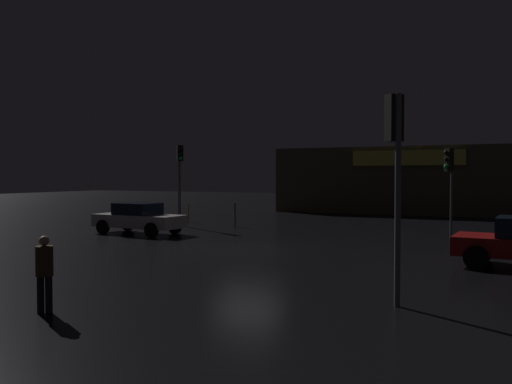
{
  "coord_description": "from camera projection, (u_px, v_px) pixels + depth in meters",
  "views": [
    {
      "loc": [
        8.69,
        -17.82,
        2.75
      ],
      "look_at": [
        -1.91,
        4.83,
        1.98
      ],
      "focal_mm": 37.83,
      "sensor_mm": 36.0,
      "label": 1
    }
  ],
  "objects": [
    {
      "name": "store_building",
      "position": [
        418.0,
        180.0,
        41.27
      ],
      "size": [
        19.63,
        9.83,
        4.79
      ],
      "color": "brown",
      "rests_on": "ground"
    },
    {
      "name": "bollard_kerb_a",
      "position": [
        188.0,
        212.0,
        32.03
      ],
      "size": [
        0.09,
        0.09,
        1.13
      ],
      "primitive_type": "cylinder",
      "color": "gold",
      "rests_on": "ground"
    },
    {
      "name": "pedestrian",
      "position": [
        44.0,
        269.0,
        10.71
      ],
      "size": [
        0.46,
        0.46,
        1.56
      ],
      "color": "black",
      "rests_on": "ground"
    },
    {
      "name": "traffic_signal_opposite",
      "position": [
        449.0,
        169.0,
        23.57
      ],
      "size": [
        0.42,
        0.43,
        3.95
      ],
      "color": "#595B60",
      "rests_on": "ground"
    },
    {
      "name": "bollard_kerb_b",
      "position": [
        235.0,
        215.0,
        28.84
      ],
      "size": [
        0.11,
        0.11,
        1.3
      ],
      "primitive_type": "cylinder",
      "color": "#595B60",
      "rests_on": "ground"
    },
    {
      "name": "car_near",
      "position": [
        139.0,
        218.0,
        25.31
      ],
      "size": [
        4.54,
        2.15,
        1.46
      ],
      "color": "silver",
      "rests_on": "ground"
    },
    {
      "name": "traffic_signal_cross_left",
      "position": [
        395.0,
        151.0,
        11.32
      ],
      "size": [
        0.42,
        0.42,
        4.45
      ],
      "color": "#595B60",
      "rests_on": "ground"
    },
    {
      "name": "ground_plane",
      "position": [
        247.0,
        250.0,
        19.9
      ],
      "size": [
        120.0,
        120.0,
        0.0
      ],
      "primitive_type": "plane",
      "color": "black"
    },
    {
      "name": "traffic_signal_main",
      "position": [
        180.0,
        170.0,
        29.14
      ],
      "size": [
        0.42,
        0.42,
        4.38
      ],
      "color": "#595B60",
      "rests_on": "ground"
    }
  ]
}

